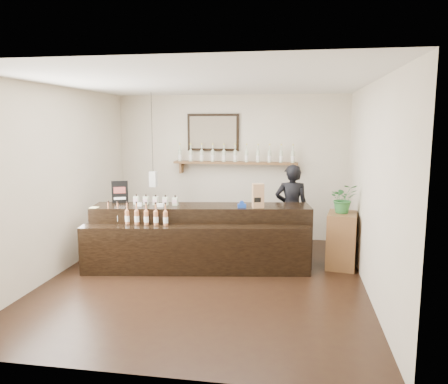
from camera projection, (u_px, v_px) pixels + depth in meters
name	position (u px, v px, depth m)	size (l,w,h in m)	color
ground	(206.00, 279.00, 6.37)	(5.00, 5.00, 0.00)	black
room_shell	(205.00, 163.00, 6.10)	(5.00, 5.00, 5.00)	beige
back_wall_decor	(222.00, 149.00, 8.43)	(2.66, 0.96, 1.69)	brown
counter	(200.00, 239.00, 6.89)	(3.50, 1.43, 1.12)	black
promo_sign	(120.00, 192.00, 7.12)	(0.25, 0.11, 0.37)	black
paper_bag	(258.00, 196.00, 6.72)	(0.20, 0.17, 0.37)	#9E734C
tape_dispenser	(242.00, 205.00, 6.75)	(0.14, 0.08, 0.11)	#173EA4
side_cabinet	(342.00, 240.00, 6.87)	(0.52, 0.66, 0.87)	brown
potted_plant	(343.00, 198.00, 6.77)	(0.41, 0.36, 0.46)	#2D7133
shopkeeper	(292.00, 203.00, 7.55)	(0.64, 0.42, 1.77)	black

